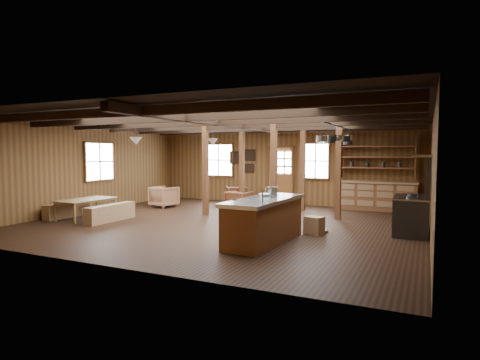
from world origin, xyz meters
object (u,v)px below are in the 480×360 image
at_px(armchair_a, 237,195).
at_px(armchair_c, 164,197).
at_px(armchair_b, 239,201).
at_px(dining_table, 87,209).
at_px(kitchen_island, 264,220).
at_px(commercial_range, 414,208).

height_order(armchair_a, armchair_c, armchair_c).
xyz_separation_m(armchair_b, armchair_c, (-2.80, -0.18, 0.03)).
bearing_deg(dining_table, armchair_a, -25.87).
bearing_deg(dining_table, kitchen_island, -94.24).
distance_m(kitchen_island, commercial_range, 3.65).
relative_size(commercial_range, armchair_b, 2.55).
relative_size(dining_table, armchair_c, 2.04).
distance_m(dining_table, armchair_a, 5.33).
distance_m(armchair_a, armchair_b, 1.71).
height_order(kitchen_island, armchair_b, kitchen_island).
relative_size(kitchen_island, armchair_a, 3.45).
bearing_deg(armchair_b, dining_table, 50.62).
bearing_deg(armchair_c, armchair_a, -127.39).
bearing_deg(commercial_range, armchair_b, 163.64).
xyz_separation_m(commercial_range, armchair_a, (-6.05, 3.06, -0.27)).
xyz_separation_m(dining_table, armchair_a, (2.50, 4.71, 0.05)).
bearing_deg(kitchen_island, commercial_range, 41.80).
xyz_separation_m(kitchen_island, armchair_c, (-5.20, 3.64, -0.11)).
relative_size(kitchen_island, armchair_c, 3.19).
bearing_deg(armchair_c, kitchen_island, 157.26).
distance_m(kitchen_island, armchair_a, 6.23).
distance_m(commercial_range, dining_table, 8.71).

